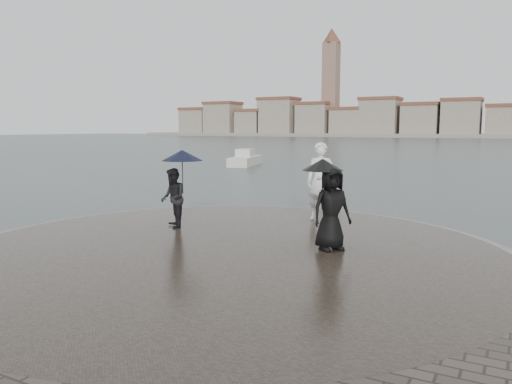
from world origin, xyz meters
The scene contains 8 objects.
ground centered at (0.00, 0.00, 0.00)m, with size 400.00×400.00×0.00m, color #2B3835.
kerb_ring centered at (0.00, 3.50, 0.16)m, with size 12.50×12.50×0.32m, color gray.
quay_tip centered at (0.00, 3.50, 0.18)m, with size 11.90×11.90×0.36m, color #2D261E.
statue centered at (0.53, 7.68, 1.47)m, with size 0.81×0.53×2.21m, color white.
visitor_left centered at (-2.39, 4.83, 1.51)m, with size 1.28×1.13×2.04m.
visitor_right centered at (1.97, 4.46, 1.43)m, with size 1.20×1.07×1.95m.
far_skyline centered at (-6.29, 160.71, 5.61)m, with size 260.00×20.00×37.00m.
boats centered at (-0.45, 37.86, 0.38)m, with size 30.98×22.70×1.50m.
Camera 1 is at (5.57, -5.56, 2.96)m, focal length 35.00 mm.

